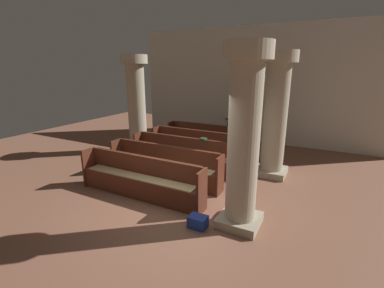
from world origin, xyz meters
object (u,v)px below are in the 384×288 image
at_px(lectern, 231,134).
at_px(kneeler_box_red, 259,161).
at_px(pillar_aisle_side, 275,113).
at_px(pew_row_1, 197,144).
at_px(pillar_aisle_rear, 244,137).
at_px(hymn_book, 203,139).
at_px(pew_row_3, 164,163).
at_px(pew_row_0, 210,138).
at_px(pillar_far_side, 136,102).
at_px(kneeler_box_blue, 198,222).
at_px(pew_row_2, 182,153).
at_px(pew_row_4, 140,176).

relative_size(lectern, kneeler_box_red, 2.80).
bearing_deg(pillar_aisle_side, lectern, 130.61).
bearing_deg(pew_row_1, pillar_aisle_rear, -51.65).
height_order(hymn_book, kneeler_box_red, hymn_book).
distance_m(pew_row_1, pew_row_3, 2.02).
bearing_deg(pew_row_1, pew_row_0, 90.00).
relative_size(pillar_far_side, pillar_aisle_rear, 1.00).
bearing_deg(pillar_far_side, hymn_book, -14.18).
xyz_separation_m(pew_row_0, pillar_aisle_side, (2.44, -1.21, 1.24)).
height_order(pew_row_1, kneeler_box_blue, pew_row_1).
relative_size(pew_row_2, pillar_aisle_rear, 0.97).
bearing_deg(pillar_aisle_rear, pillar_aisle_side, 90.00).
bearing_deg(pillar_aisle_rear, pew_row_4, 178.59).
bearing_deg(pew_row_3, pew_row_2, 90.00).
relative_size(pew_row_1, kneeler_box_blue, 9.34).
height_order(pew_row_3, pew_row_4, same).
relative_size(pew_row_2, pew_row_3, 1.00).
bearing_deg(kneeler_box_blue, kneeler_box_red, 87.18).
relative_size(pew_row_4, kneeler_box_red, 8.48).
height_order(pillar_aisle_side, kneeler_box_blue, pillar_aisle_side).
relative_size(pew_row_0, kneeler_box_blue, 9.34).
height_order(pillar_far_side, pillar_aisle_rear, same).
bearing_deg(pew_row_2, pew_row_3, -90.00).
bearing_deg(lectern, pew_row_4, -94.57).
bearing_deg(pew_row_1, pillar_aisle_side, -4.73).
distance_m(pillar_aisle_rear, hymn_book, 3.03).
distance_m(pew_row_3, pillar_far_side, 3.33).
bearing_deg(pillar_aisle_side, pillar_far_side, 178.35).
relative_size(pew_row_2, hymn_book, 16.92).
distance_m(pillar_far_side, hymn_book, 3.17).
distance_m(pillar_far_side, lectern, 3.81).
bearing_deg(pillar_far_side, pillar_aisle_rear, -32.02).
xyz_separation_m(pillar_far_side, hymn_book, (2.98, -0.75, -0.78)).
height_order(pew_row_1, pew_row_2, same).
bearing_deg(pew_row_1, pew_row_2, -90.00).
xyz_separation_m(hymn_book, kneeler_box_red, (1.38, 1.26, -0.85)).
xyz_separation_m(pew_row_4, pillar_aisle_rear, (2.44, -0.06, 1.24)).
bearing_deg(hymn_book, pew_row_3, -116.01).
distance_m(pillar_aisle_side, kneeler_box_blue, 3.78).
height_order(pew_row_3, pillar_far_side, pillar_far_side).
bearing_deg(kneeler_box_red, pillar_aisle_side, -53.49).
relative_size(pillar_aisle_rear, lectern, 3.12).
bearing_deg(pew_row_3, pew_row_1, 90.00).
relative_size(pew_row_3, pillar_aisle_rear, 0.97).
height_order(pew_row_0, pillar_aisle_side, pillar_aisle_side).
distance_m(pew_row_4, pillar_aisle_side, 3.93).
relative_size(pew_row_3, kneeler_box_red, 8.48).
bearing_deg(hymn_book, kneeler_box_blue, -66.60).
bearing_deg(pillar_aisle_side, pew_row_3, -143.37).
xyz_separation_m(pillar_aisle_rear, lectern, (-2.03, 5.25, -1.30)).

